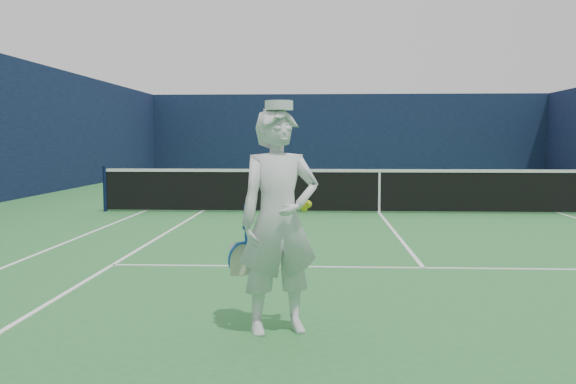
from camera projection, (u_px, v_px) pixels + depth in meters
The scene contains 5 objects.
ground at pixel (379, 213), 14.72m from camera, with size 80.00×80.00×0.00m, color #2C7435.
court_markings at pixel (379, 213), 14.72m from camera, with size 11.03×23.83×0.01m.
windscreen_fence at pixel (380, 126), 14.56m from camera, with size 20.12×36.12×4.00m.
tennis_net at pixel (379, 189), 14.68m from camera, with size 12.88×0.09×1.07m.
tennis_player at pixel (279, 220), 5.51m from camera, with size 0.90×0.68×2.00m.
Camera 1 is at (-1.34, -14.73, 1.66)m, focal length 40.00 mm.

